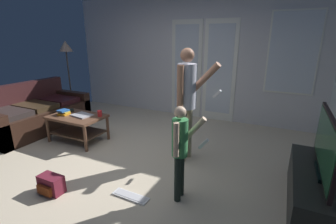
{
  "coord_description": "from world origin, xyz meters",
  "views": [
    {
      "loc": [
        2.0,
        -2.42,
        1.73
      ],
      "look_at": [
        0.66,
        0.33,
        0.79
      ],
      "focal_mm": 25.86,
      "sensor_mm": 36.0,
      "label": 1
    }
  ],
  "objects": [
    {
      "name": "ground_plane",
      "position": [
        0.0,
        0.0,
        -0.01
      ],
      "size": [
        5.68,
        5.34,
        0.02
      ],
      "primitive_type": "cube",
      "color": "beige"
    },
    {
      "name": "wall_back_with_doors",
      "position": [
        0.11,
        2.63,
        1.29
      ],
      "size": [
        5.68,
        0.09,
        2.65
      ],
      "color": "silver",
      "rests_on": "ground_plane"
    },
    {
      "name": "leather_couch",
      "position": [
        -2.29,
        0.47,
        0.3
      ],
      "size": [
        0.98,
        1.91,
        0.88
      ],
      "color": "#301D15",
      "rests_on": "ground_plane"
    },
    {
      "name": "coffee_table",
      "position": [
        -1.11,
        0.42,
        0.33
      ],
      "size": [
        0.92,
        0.61,
        0.46
      ],
      "color": "brown",
      "rests_on": "ground_plane"
    },
    {
      "name": "tv_stand",
      "position": [
        2.44,
        0.17,
        0.21
      ],
      "size": [
        0.5,
        1.35,
        0.42
      ],
      "color": "black",
      "rests_on": "ground_plane"
    },
    {
      "name": "flat_screen_tv",
      "position": [
        2.44,
        0.18,
        0.73
      ],
      "size": [
        0.08,
        1.21,
        0.6
      ],
      "color": "black",
      "rests_on": "tv_stand"
    },
    {
      "name": "person_adult",
      "position": [
        0.81,
        0.62,
        0.96
      ],
      "size": [
        0.58,
        0.43,
        1.6
      ],
      "color": "tan",
      "rests_on": "ground_plane"
    },
    {
      "name": "person_child",
      "position": [
        1.1,
        -0.26,
        0.64
      ],
      "size": [
        0.36,
        0.31,
        1.07
      ],
      "color": "#1E2922",
      "rests_on": "ground_plane"
    },
    {
      "name": "floor_lamp",
      "position": [
        -2.64,
        1.73,
        1.42
      ],
      "size": [
        0.31,
        0.31,
        1.66
      ],
      "color": "#343026",
      "rests_on": "ground_plane"
    },
    {
      "name": "backpack",
      "position": [
        -0.28,
        -0.83,
        0.1
      ],
      "size": [
        0.29,
        0.2,
        0.21
      ],
      "color": "maroon",
      "rests_on": "ground_plane"
    },
    {
      "name": "loose_keyboard",
      "position": [
        0.59,
        -0.5,
        0.01
      ],
      "size": [
        0.44,
        0.14,
        0.02
      ],
      "color": "white",
      "rests_on": "ground_plane"
    },
    {
      "name": "laptop_closed",
      "position": [
        -1.03,
        0.46,
        0.47
      ],
      "size": [
        0.37,
        0.29,
        0.02
      ],
      "primitive_type": "cube",
      "rotation": [
        0.0,
        0.0,
        -0.15
      ],
      "color": "#B2AFB6",
      "rests_on": "coffee_table"
    },
    {
      "name": "cup_near_edge",
      "position": [
        -0.73,
        0.56,
        0.51
      ],
      "size": [
        0.08,
        0.08,
        0.1
      ],
      "primitive_type": "cylinder",
      "color": "red",
      "rests_on": "coffee_table"
    },
    {
      "name": "tv_remote_black",
      "position": [
        -1.41,
        0.6,
        0.47
      ],
      "size": [
        0.16,
        0.15,
        0.02
      ],
      "primitive_type": "cube",
      "rotation": [
        0.0,
        0.0,
        -0.7
      ],
      "color": "black",
      "rests_on": "coffee_table"
    },
    {
      "name": "book_stack",
      "position": [
        -1.35,
        0.37,
        0.5
      ],
      "size": [
        0.19,
        0.18,
        0.08
      ],
      "color": "orange",
      "rests_on": "coffee_table"
    }
  ]
}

